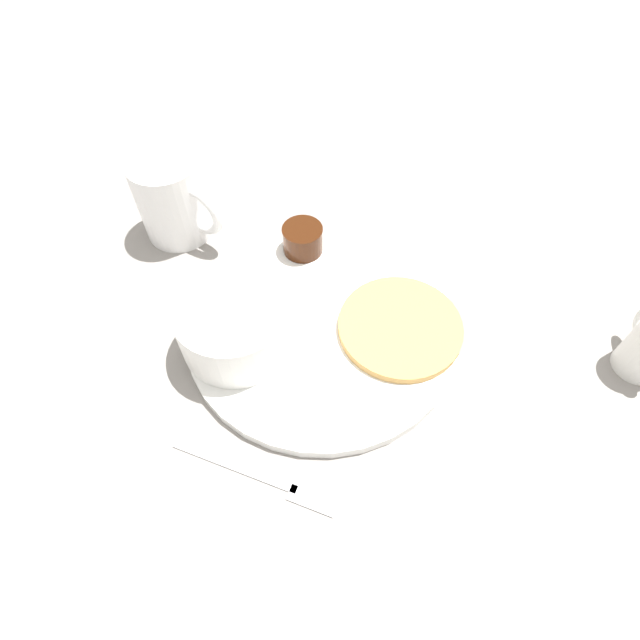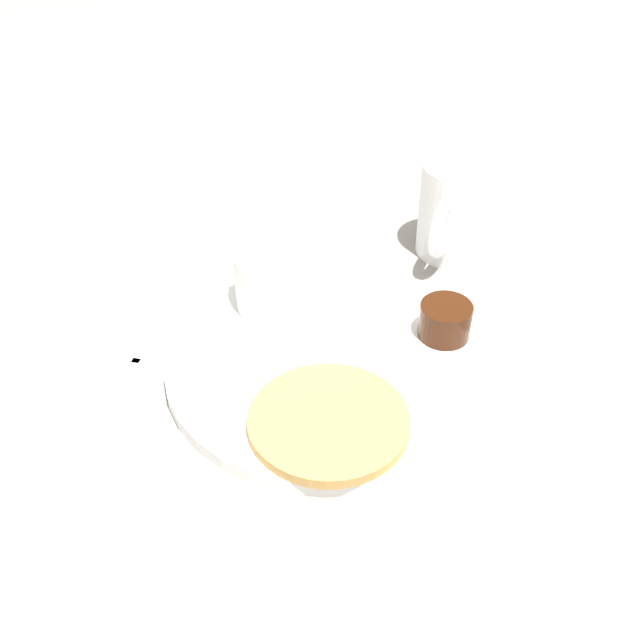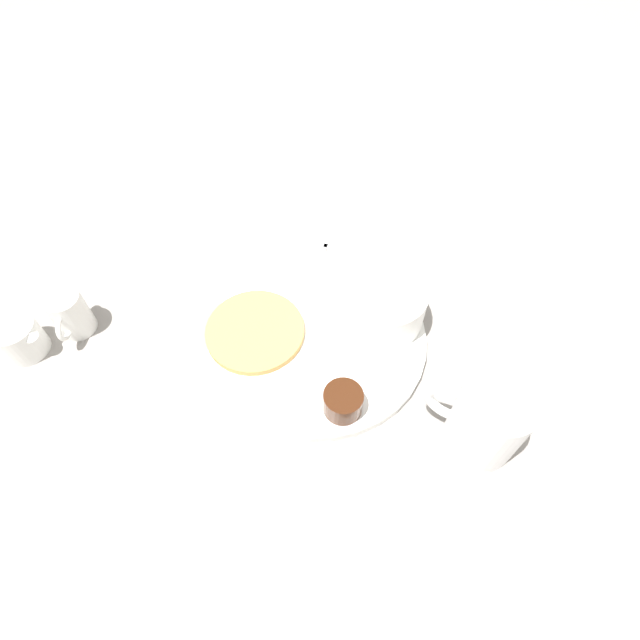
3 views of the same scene
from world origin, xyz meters
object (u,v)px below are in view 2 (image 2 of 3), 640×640
coffee_mug (457,210)px  plate (329,364)px  fork (145,347)px  bowl (300,273)px

coffee_mug → plate: bearing=124.3°
coffee_mug → fork: size_ratio=0.73×
bowl → fork: bearing=92.0°
plate → coffee_mug: (0.12, -0.18, 0.04)m
coffee_mug → fork: (-0.04, 0.32, -0.05)m
bowl → coffee_mug: 0.18m
bowl → coffee_mug: size_ratio=1.12×
plate → fork: 0.16m
plate → fork: plate is taller
bowl → fork: 0.15m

